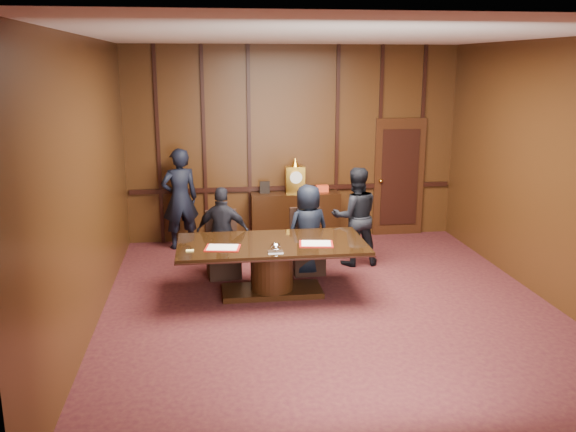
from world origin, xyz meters
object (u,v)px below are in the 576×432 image
object	(u,v)px
witness_right	(355,216)
witness_left	(180,199)
signatory_right	(308,230)
signatory_left	(223,233)
sideboard	(295,215)
conference_table	(272,259)

from	to	relation	value
witness_right	witness_left	bearing A→B (deg)	-25.84
signatory_right	witness_right	xyz separation A→B (m)	(0.82, 0.35, 0.09)
signatory_right	witness_right	distance (m)	0.90
signatory_left	sideboard	bearing A→B (deg)	-113.51
sideboard	signatory_right	distance (m)	1.81
conference_table	signatory_left	bearing A→B (deg)	129.09
signatory_left	witness_left	world-z (taller)	witness_left
sideboard	witness_left	size ratio (longest dim) A/B	0.90
witness_right	conference_table	bearing A→B (deg)	36.81
signatory_right	witness_right	size ratio (longest dim) A/B	0.88
sideboard	witness_right	xyz separation A→B (m)	(0.76, -1.45, 0.31)
conference_table	signatory_right	distance (m)	1.05
signatory_right	witness_left	distance (m)	2.58
signatory_right	witness_left	bearing A→B (deg)	-56.27
conference_table	witness_right	distance (m)	1.89
conference_table	signatory_right	size ratio (longest dim) A/B	1.87
sideboard	witness_left	world-z (taller)	witness_left
signatory_left	signatory_right	size ratio (longest dim) A/B	1.00
conference_table	witness_left	world-z (taller)	witness_left
signatory_right	conference_table	bearing A→B (deg)	34.15
conference_table	signatory_right	bearing A→B (deg)	50.91
sideboard	conference_table	world-z (taller)	sideboard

